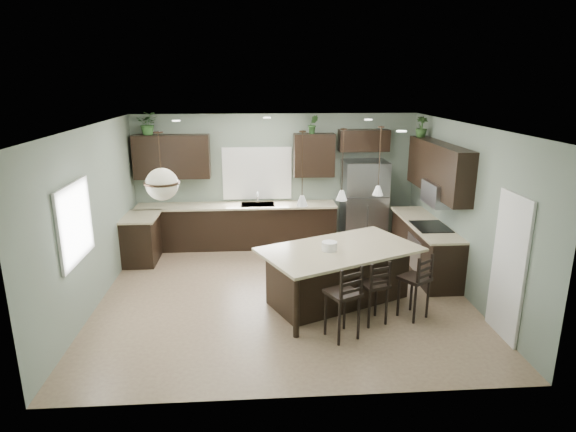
# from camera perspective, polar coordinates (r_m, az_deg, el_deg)

# --- Properties ---
(ground) EXTENTS (6.00, 6.00, 0.00)m
(ground) POSITION_cam_1_polar(r_m,az_deg,el_deg) (8.21, -0.51, -9.20)
(ground) COLOR #9E8466
(ground) RESTS_ON ground
(pantry_door) EXTENTS (0.04, 0.82, 2.04)m
(pantry_door) POSITION_cam_1_polar(r_m,az_deg,el_deg) (7.23, 24.67, -5.54)
(pantry_door) COLOR white
(pantry_door) RESTS_ON ground
(window_back) EXTENTS (1.35, 0.02, 1.00)m
(window_back) POSITION_cam_1_polar(r_m,az_deg,el_deg) (10.34, -3.68, 5.08)
(window_back) COLOR white
(window_back) RESTS_ON room_shell
(window_left) EXTENTS (0.02, 1.10, 1.00)m
(window_left) POSITION_cam_1_polar(r_m,az_deg,el_deg) (7.35, -24.03, -0.76)
(window_left) COLOR white
(window_left) RESTS_ON room_shell
(left_return_cabs) EXTENTS (0.60, 0.90, 0.90)m
(left_return_cabs) POSITION_cam_1_polar(r_m,az_deg,el_deg) (9.88, -17.00, -2.72)
(left_return_cabs) COLOR black
(left_return_cabs) RESTS_ON ground
(left_return_countertop) EXTENTS (0.66, 0.96, 0.04)m
(left_return_countertop) POSITION_cam_1_polar(r_m,az_deg,el_deg) (9.74, -17.10, -0.09)
(left_return_countertop) COLOR beige
(left_return_countertop) RESTS_ON left_return_cabs
(back_lower_cabs) EXTENTS (4.20, 0.60, 0.90)m
(back_lower_cabs) POSITION_cam_1_polar(r_m,az_deg,el_deg) (10.34, -6.06, -1.27)
(back_lower_cabs) COLOR black
(back_lower_cabs) RESTS_ON ground
(back_countertop) EXTENTS (4.20, 0.66, 0.04)m
(back_countertop) POSITION_cam_1_polar(r_m,az_deg,el_deg) (10.19, -6.14, 1.23)
(back_countertop) COLOR beige
(back_countertop) RESTS_ON back_lower_cabs
(sink_inset) EXTENTS (0.70, 0.45, 0.01)m
(sink_inset) POSITION_cam_1_polar(r_m,az_deg,el_deg) (10.18, -3.61, 1.36)
(sink_inset) COLOR gray
(sink_inset) RESTS_ON back_countertop
(faucet) EXTENTS (0.02, 0.02, 0.28)m
(faucet) POSITION_cam_1_polar(r_m,az_deg,el_deg) (10.11, -3.62, 2.11)
(faucet) COLOR silver
(faucet) RESTS_ON back_countertop
(back_upper_left) EXTENTS (1.55, 0.34, 0.90)m
(back_upper_left) POSITION_cam_1_polar(r_m,az_deg,el_deg) (10.26, -13.60, 6.85)
(back_upper_left) COLOR black
(back_upper_left) RESTS_ON room_shell
(back_upper_right) EXTENTS (0.85, 0.34, 0.90)m
(back_upper_right) POSITION_cam_1_polar(r_m,az_deg,el_deg) (10.20, 3.10, 7.22)
(back_upper_right) COLOR black
(back_upper_right) RESTS_ON room_shell
(fridge_header) EXTENTS (1.05, 0.34, 0.45)m
(fridge_header) POSITION_cam_1_polar(r_m,az_deg,el_deg) (10.34, 8.98, 8.84)
(fridge_header) COLOR black
(fridge_header) RESTS_ON room_shell
(right_lower_cabs) EXTENTS (0.60, 2.35, 0.90)m
(right_lower_cabs) POSITION_cam_1_polar(r_m,az_deg,el_deg) (9.38, 15.88, -3.61)
(right_lower_cabs) COLOR black
(right_lower_cabs) RESTS_ON ground
(right_countertop) EXTENTS (0.66, 2.35, 0.04)m
(right_countertop) POSITION_cam_1_polar(r_m,az_deg,el_deg) (9.23, 15.98, -0.86)
(right_countertop) COLOR beige
(right_countertop) RESTS_ON right_lower_cabs
(cooktop) EXTENTS (0.58, 0.75, 0.02)m
(cooktop) POSITION_cam_1_polar(r_m,az_deg,el_deg) (8.98, 16.57, -1.21)
(cooktop) COLOR black
(cooktop) RESTS_ON right_countertop
(wall_oven_front) EXTENTS (0.01, 0.72, 0.60)m
(wall_oven_front) POSITION_cam_1_polar(r_m,az_deg,el_deg) (9.04, 14.63, -4.26)
(wall_oven_front) COLOR gray
(wall_oven_front) RESTS_ON right_lower_cabs
(right_upper_cabs) EXTENTS (0.34, 2.35, 0.90)m
(right_upper_cabs) POSITION_cam_1_polar(r_m,az_deg,el_deg) (9.05, 17.37, 5.42)
(right_upper_cabs) COLOR black
(right_upper_cabs) RESTS_ON room_shell
(microwave) EXTENTS (0.40, 0.75, 0.40)m
(microwave) POSITION_cam_1_polar(r_m,az_deg,el_deg) (8.86, 17.48, 2.55)
(microwave) COLOR gray
(microwave) RESTS_ON right_upper_cabs
(refrigerator) EXTENTS (0.90, 0.74, 1.85)m
(refrigerator) POSITION_cam_1_polar(r_m,az_deg,el_deg) (10.38, 8.98, 1.41)
(refrigerator) COLOR #9C9CA4
(refrigerator) RESTS_ON ground
(kitchen_island) EXTENTS (2.78, 2.27, 0.92)m
(kitchen_island) POSITION_cam_1_polar(r_m,az_deg,el_deg) (7.78, 6.08, -7.04)
(kitchen_island) COLOR black
(kitchen_island) RESTS_ON ground
(serving_dish) EXTENTS (0.24, 0.24, 0.14)m
(serving_dish) POSITION_cam_1_polar(r_m,az_deg,el_deg) (7.48, 4.94, -3.58)
(serving_dish) COLOR white
(serving_dish) RESTS_ON kitchen_island
(bar_stool_left) EXTENTS (0.54, 0.54, 1.10)m
(bar_stool_left) POSITION_cam_1_polar(r_m,az_deg,el_deg) (6.74, 6.47, -10.00)
(bar_stool_left) COLOR black
(bar_stool_left) RESTS_ON ground
(bar_stool_center) EXTENTS (0.47, 0.47, 1.00)m
(bar_stool_center) POSITION_cam_1_polar(r_m,az_deg,el_deg) (7.22, 10.07, -8.76)
(bar_stool_center) COLOR black
(bar_stool_center) RESTS_ON ground
(bar_stool_right) EXTENTS (0.53, 0.53, 1.03)m
(bar_stool_right) POSITION_cam_1_polar(r_m,az_deg,el_deg) (7.50, 14.71, -7.96)
(bar_stool_right) COLOR black
(bar_stool_right) RESTS_ON ground
(pendant_left) EXTENTS (0.17, 0.17, 1.10)m
(pendant_left) POSITION_cam_1_polar(r_m,az_deg,el_deg) (6.90, 1.70, 5.60)
(pendant_left) COLOR white
(pendant_left) RESTS_ON room_shell
(pendant_center) EXTENTS (0.17, 0.17, 1.10)m
(pendant_center) POSITION_cam_1_polar(r_m,az_deg,el_deg) (7.28, 6.49, 6.04)
(pendant_center) COLOR white
(pendant_center) RESTS_ON room_shell
(pendant_right) EXTENTS (0.17, 0.17, 1.10)m
(pendant_right) POSITION_cam_1_polar(r_m,az_deg,el_deg) (7.70, 10.79, 6.40)
(pendant_right) COLOR silver
(pendant_right) RESTS_ON room_shell
(chandelier) EXTENTS (0.50, 0.50, 0.98)m
(chandelier) POSITION_cam_1_polar(r_m,az_deg,el_deg) (7.01, -14.86, 5.73)
(chandelier) COLOR #EDE5C1
(chandelier) RESTS_ON room_shell
(plant_back_left) EXTENTS (0.42, 0.36, 0.46)m
(plant_back_left) POSITION_cam_1_polar(r_m,az_deg,el_deg) (10.23, -16.25, 10.50)
(plant_back_left) COLOR #284F22
(plant_back_left) RESTS_ON back_upper_left
(plant_back_right) EXTENTS (0.21, 0.17, 0.38)m
(plant_back_right) POSITION_cam_1_polar(r_m,az_deg,el_deg) (10.09, 2.98, 10.79)
(plant_back_right) COLOR #274C21
(plant_back_right) RESTS_ON back_upper_right
(plant_right_wall) EXTENTS (0.23, 0.23, 0.39)m
(plant_right_wall) POSITION_cam_1_polar(r_m,az_deg,el_deg) (9.84, 15.54, 10.15)
(plant_right_wall) COLOR #2D4F22
(plant_right_wall) RESTS_ON right_upper_cabs
(room_shell) EXTENTS (6.00, 6.00, 6.00)m
(room_shell) POSITION_cam_1_polar(r_m,az_deg,el_deg) (7.65, -0.54, 2.41)
(room_shell) COLOR slate
(room_shell) RESTS_ON ground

